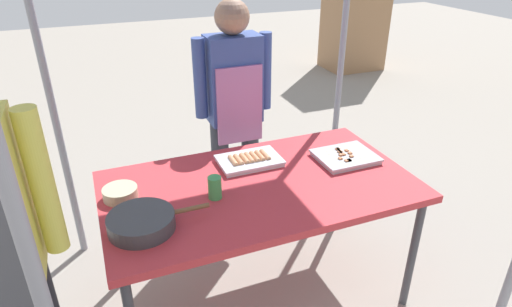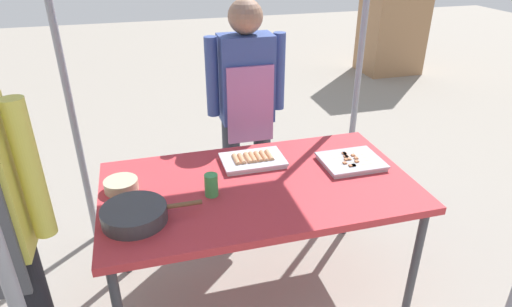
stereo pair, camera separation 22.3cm
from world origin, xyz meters
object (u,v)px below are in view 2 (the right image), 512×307
(condiment_bowl, at_px, (121,185))
(neighbor_stall_left, at_px, (396,0))
(cooking_wok, at_px, (135,214))
(vendor_woman, at_px, (246,101))
(tray_grilled_sausages, at_px, (253,160))
(stall_table, at_px, (259,192))
(drink_cup_near_edge, at_px, (211,185))
(tray_meat_skewers, at_px, (351,162))

(condiment_bowl, bearing_deg, neighbor_stall_left, 44.60)
(cooking_wok, height_order, vendor_woman, vendor_woman)
(neighbor_stall_left, bearing_deg, tray_grilled_sausages, -130.23)
(stall_table, xyz_separation_m, drink_cup_near_edge, (-0.25, -0.04, 0.11))
(stall_table, relative_size, drink_cup_near_edge, 13.89)
(vendor_woman, bearing_deg, neighbor_stall_left, -133.78)
(condiment_bowl, relative_size, drink_cup_near_edge, 1.46)
(tray_grilled_sausages, distance_m, vendor_woman, 0.56)
(tray_meat_skewers, xyz_separation_m, vendor_woman, (-0.43, 0.69, 0.16))
(drink_cup_near_edge, relative_size, vendor_woman, 0.07)
(tray_grilled_sausages, bearing_deg, drink_cup_near_edge, -136.74)
(tray_meat_skewers, xyz_separation_m, neighbor_stall_left, (2.57, 3.81, 0.26))
(tray_meat_skewers, height_order, drink_cup_near_edge, drink_cup_near_edge)
(tray_grilled_sausages, height_order, tray_meat_skewers, tray_grilled_sausages)
(cooking_wok, height_order, condiment_bowl, cooking_wok)
(drink_cup_near_edge, bearing_deg, tray_grilled_sausages, 43.26)
(cooking_wok, distance_m, condiment_bowl, 0.30)
(drink_cup_near_edge, bearing_deg, tray_meat_skewers, 7.53)
(tray_grilled_sausages, relative_size, neighbor_stall_left, 0.17)
(tray_grilled_sausages, xyz_separation_m, condiment_bowl, (-0.71, -0.10, 0.01))
(tray_grilled_sausages, bearing_deg, tray_meat_skewers, -16.78)
(vendor_woman, bearing_deg, stall_table, 80.28)
(cooking_wok, bearing_deg, tray_meat_skewers, 11.02)
(tray_grilled_sausages, height_order, vendor_woman, vendor_woman)
(tray_meat_skewers, distance_m, cooking_wok, 1.20)
(drink_cup_near_edge, bearing_deg, condiment_bowl, 158.47)
(stall_table, distance_m, condiment_bowl, 0.70)
(tray_meat_skewers, height_order, condiment_bowl, condiment_bowl)
(stall_table, xyz_separation_m, condiment_bowl, (-0.68, 0.12, 0.08))
(tray_grilled_sausages, distance_m, neighbor_stall_left, 4.79)
(drink_cup_near_edge, bearing_deg, neighbor_stall_left, 49.29)
(tray_grilled_sausages, bearing_deg, vendor_woman, 79.33)
(cooking_wok, distance_m, vendor_woman, 1.20)
(drink_cup_near_edge, bearing_deg, stall_table, 10.05)
(tray_meat_skewers, xyz_separation_m, condiment_bowl, (-1.24, 0.06, 0.01))
(tray_grilled_sausages, bearing_deg, condiment_bowl, -172.33)
(stall_table, relative_size, neighbor_stall_left, 0.78)
(tray_grilled_sausages, height_order, cooking_wok, cooking_wok)
(tray_grilled_sausages, bearing_deg, cooking_wok, -149.25)
(tray_meat_skewers, bearing_deg, drink_cup_near_edge, -172.47)
(vendor_woman, bearing_deg, drink_cup_near_edge, 64.40)
(stall_table, relative_size, tray_meat_skewers, 4.84)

